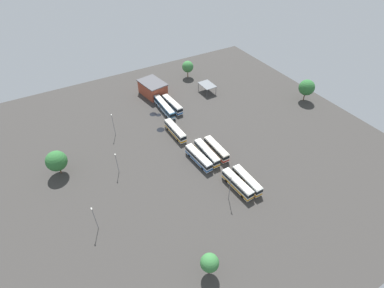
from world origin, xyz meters
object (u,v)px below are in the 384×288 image
(bus_row3_slot1, at_px, (237,184))
(bus_row0_slot2, at_px, (172,104))
(bus_row0_slot1, at_px, (164,107))
(tree_north_edge, at_px, (188,67))
(depot_building, at_px, (153,88))
(lamp_post_mid_lot, at_px, (113,124))
(bus_row2_slot1, at_px, (207,153))
(bus_row2_slot0, at_px, (199,158))
(tree_west_edge, at_px, (56,161))
(tree_northeast, at_px, (210,263))
(tree_south_edge, at_px, (307,88))
(maintenance_shelter, at_px, (207,85))
(lamp_post_far_corner, at_px, (230,187))
(bus_row1_slot0, at_px, (175,131))
(lamp_post_by_building, at_px, (95,218))
(lamp_post_near_entrance, at_px, (117,162))
(bus_row3_slot2, at_px, (247,181))
(bus_row2_slot2, at_px, (216,149))

(bus_row3_slot1, bearing_deg, bus_row0_slot2, 176.73)
(bus_row0_slot1, height_order, tree_north_edge, tree_north_edge)
(depot_building, height_order, lamp_post_mid_lot, lamp_post_mid_lot)
(bus_row2_slot1, bearing_deg, tree_north_edge, 157.20)
(lamp_post_mid_lot, bearing_deg, bus_row2_slot0, 34.73)
(bus_row3_slot1, xyz_separation_m, tree_west_edge, (-33.72, -45.71, 3.49))
(tree_northeast, relative_size, tree_south_edge, 0.73)
(bus_row0_slot2, relative_size, bus_row2_slot0, 1.05)
(maintenance_shelter, bearing_deg, lamp_post_far_corner, -26.05)
(bus_row1_slot0, relative_size, lamp_post_mid_lot, 1.38)
(bus_row2_slot0, bearing_deg, bus_row0_slot2, 168.04)
(lamp_post_by_building, bearing_deg, tree_west_edge, -170.41)
(tree_west_edge, bearing_deg, lamp_post_mid_lot, 115.51)
(lamp_post_far_corner, height_order, tree_northeast, lamp_post_far_corner)
(bus_row3_slot1, xyz_separation_m, lamp_post_near_entrance, (-24.74, -29.26, 2.46))
(bus_row2_slot1, bearing_deg, lamp_post_by_building, -76.93)
(bus_row0_slot2, xyz_separation_m, bus_row3_slot2, (49.66, 0.61, -0.00))
(bus_row3_slot1, xyz_separation_m, lamp_post_far_corner, (2.03, -4.54, 3.26))
(lamp_post_far_corner, xyz_separation_m, lamp_post_by_building, (-9.21, -36.69, -0.38))
(bus_row2_slot2, height_order, depot_building, depot_building)
(bus_row2_slot0, height_order, tree_north_edge, tree_north_edge)
(bus_row2_slot1, relative_size, depot_building, 0.94)
(bus_row0_slot1, xyz_separation_m, tree_north_edge, (-20.98, 22.92, 3.52))
(lamp_post_far_corner, height_order, lamp_post_by_building, lamp_post_far_corner)
(bus_row2_slot1, bearing_deg, bus_row2_slot2, 90.95)
(bus_row1_slot0, height_order, lamp_post_by_building, lamp_post_by_building)
(bus_row0_slot2, xyz_separation_m, bus_row1_slot0, (16.46, -7.13, -0.00))
(lamp_post_far_corner, relative_size, tree_north_edge, 1.16)
(maintenance_shelter, relative_size, lamp_post_by_building, 0.90)
(bus_row1_slot0, distance_m, bus_row3_slot2, 34.09)
(bus_row2_slot0, bearing_deg, bus_row2_slot2, 95.79)
(bus_row0_slot2, height_order, tree_west_edge, tree_west_edge)
(maintenance_shelter, distance_m, lamp_post_mid_lot, 47.41)
(lamp_post_mid_lot, height_order, lamp_post_by_building, lamp_post_mid_lot)
(tree_west_edge, bearing_deg, bus_row0_slot1, 109.24)
(bus_row3_slot2, height_order, lamp_post_far_corner, lamp_post_far_corner)
(maintenance_shelter, bearing_deg, bus_row3_slot2, -19.61)
(bus_row1_slot0, xyz_separation_m, lamp_post_near_entrance, (8.17, -24.96, 2.46))
(tree_northeast, height_order, tree_north_edge, tree_north_edge)
(maintenance_shelter, bearing_deg, tree_northeast, -31.72)
(maintenance_shelter, height_order, tree_south_edge, tree_south_edge)
(depot_building, bearing_deg, lamp_post_near_entrance, -37.34)
(bus_row0_slot1, distance_m, lamp_post_by_building, 58.41)
(bus_row0_slot2, relative_size, lamp_post_near_entrance, 1.66)
(lamp_post_near_entrance, distance_m, tree_northeast, 43.60)
(bus_row3_slot2, bearing_deg, lamp_post_near_entrance, -127.44)
(bus_row2_slot2, xyz_separation_m, lamp_post_far_corner, (18.71, -7.85, 3.26))
(bus_row3_slot1, xyz_separation_m, depot_building, (-63.64, 0.42, 1.22))
(tree_north_edge, bearing_deg, bus_row2_slot1, -22.80)
(depot_building, bearing_deg, bus_row3_slot1, -0.37)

